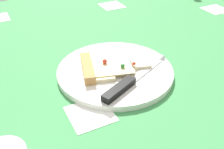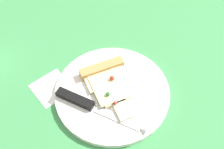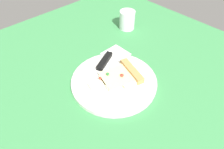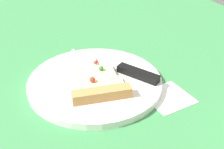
% 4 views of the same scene
% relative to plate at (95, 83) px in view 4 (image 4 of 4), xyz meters
% --- Properties ---
extents(ground_plane, '(1.33, 1.33, 0.03)m').
position_rel_plate_xyz_m(ground_plane, '(0.07, 0.05, -0.02)').
color(ground_plane, '#3D8C4C').
rests_on(ground_plane, ground).
extents(plate, '(0.29, 0.29, 0.01)m').
position_rel_plate_xyz_m(plate, '(0.00, 0.00, 0.00)').
color(plate, white).
rests_on(plate, ground_plane).
extents(pizza_slice, '(0.19, 0.14, 0.02)m').
position_rel_plate_xyz_m(pizza_slice, '(-0.03, 0.01, 0.02)').
color(pizza_slice, beige).
rests_on(pizza_slice, plate).
extents(knife, '(0.23, 0.12, 0.02)m').
position_rel_plate_xyz_m(knife, '(0.01, -0.07, 0.01)').
color(knife, silver).
rests_on(knife, plate).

